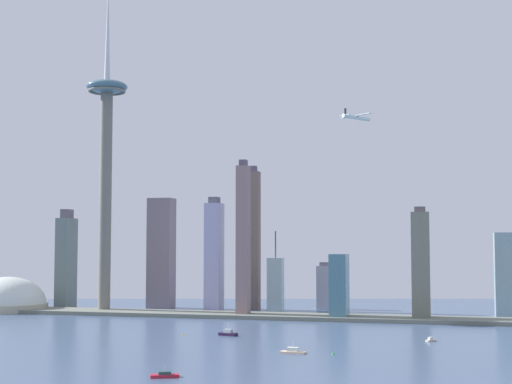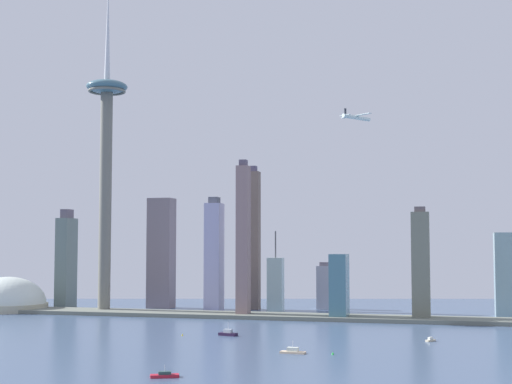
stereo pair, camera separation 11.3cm
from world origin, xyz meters
name	(u,v)px [view 2 (the right image)]	position (x,y,z in m)	size (l,w,h in m)	color
waterfront_pier	(288,316)	(0.00, 533.46, 1.92)	(789.04, 48.31, 3.83)	slate
observation_tower	(106,142)	(-203.62, 545.74, 183.25)	(44.43, 44.43, 364.63)	slate
stadium_dome	(7,304)	(-315.27, 538.56, 7.62)	(86.97, 86.97, 57.77)	#B0AC91
skyscraper_0	(276,284)	(-28.86, 603.32, 29.29)	(16.68, 12.97, 87.12)	#A7C0BE
skyscraper_2	(252,239)	(-60.83, 625.48, 78.63)	(16.78, 12.35, 161.38)	#776258
skyscraper_3	(421,265)	(127.79, 540.21, 52.67)	(16.85, 18.77, 108.57)	slate
skyscraper_5	(66,262)	(-267.04, 578.83, 53.02)	(14.56, 26.21, 112.33)	slate
skyscraper_6	(243,240)	(-45.45, 531.17, 76.88)	(12.01, 14.06, 157.65)	gray
skyscraper_7	(506,275)	(208.98, 600.25, 42.19)	(21.58, 25.33, 84.38)	#88A8AE
skyscraper_8	(339,287)	(50.81, 531.05, 31.59)	(16.35, 27.88, 63.19)	teal
skyscraper_9	(214,256)	(-90.79, 577.87, 59.63)	(16.76, 20.63, 123.50)	#A7A8D3
skyscraper_10	(161,253)	(-166.66, 616.22, 62.81)	(27.84, 22.14, 125.62)	slate
skyscraper_11	(324,287)	(17.51, 647.63, 24.96)	(16.53, 12.79, 52.44)	#A2A3B1
boat_0	(228,333)	(-17.51, 384.31, 1.88)	(16.11, 9.01, 10.92)	#231530
boat_1	(165,375)	(2.20, 196.05, 1.21)	(16.53, 11.47, 6.95)	red
boat_2	(430,340)	(139.52, 388.79, 1.14)	(7.68, 9.51, 3.20)	beige
boat_3	(293,351)	(51.98, 302.14, 1.45)	(17.28, 7.30, 8.50)	beige
channel_buoy_0	(182,335)	(-52.95, 375.66, 0.86)	(1.32, 1.32, 1.73)	yellow
channel_buoy_1	(333,353)	(78.54, 303.80, 0.87)	(1.81, 1.81, 1.75)	green
airplane	(357,117)	(74.98, 483.24, 188.01)	(30.21, 31.05, 8.72)	silver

